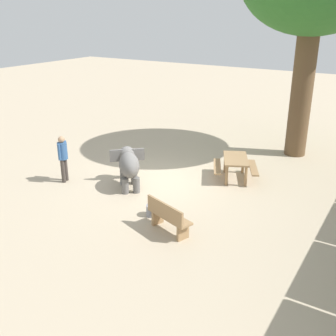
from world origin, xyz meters
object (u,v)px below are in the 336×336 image
Objects in this scene: elephant at (129,165)px; person_handler at (63,155)px; feed_bucket at (152,210)px; wooden_bench at (168,216)px; picnic_table_near at (235,163)px.

person_handler is (0.82, -2.15, 0.17)m from elephant.
feed_bucket is at bearing -168.26° from elephant.
person_handler is at bearing -97.12° from feed_bucket.
elephant is 1.14× the size of wooden_bench.
elephant reaches higher than feed_bucket.
feed_bucket is (-0.56, -0.88, -0.31)m from wooden_bench.
person_handler is 5.91m from picnic_table_near.
elephant is at bearing 4.11° from person_handler.
elephant is 2.32m from feed_bucket.
elephant reaches higher than picnic_table_near.
picnic_table_near is (-2.46, 2.75, -0.19)m from elephant.
feed_bucket is (1.32, 1.81, -0.62)m from elephant.
person_handler is at bearing -82.35° from picnic_table_near.
picnic_table_near is 5.55× the size of feed_bucket.
wooden_bench is (1.88, 2.68, -0.31)m from elephant.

